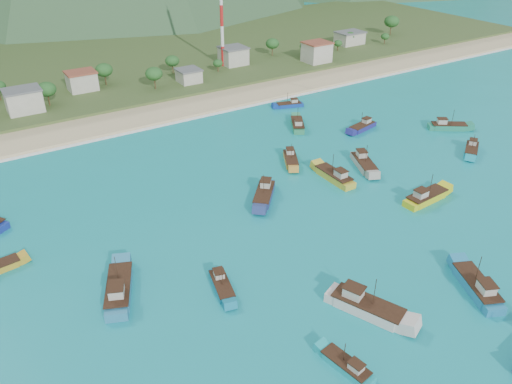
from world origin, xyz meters
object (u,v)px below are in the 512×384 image
boat_5 (426,198)px  boat_20 (347,367)px  boat_4 (119,290)px  boat_0 (291,160)px  boat_3 (471,150)px  radio_tower (221,5)px  boat_32 (289,105)px  boat_29 (448,127)px  boat_18 (364,164)px  boat_11 (264,195)px  boat_8 (298,125)px  boat_25 (366,307)px  boat_12 (362,127)px  boat_22 (222,286)px  boat_6 (477,287)px  boat_28 (334,177)px

boat_5 → boat_20: 50.94m
boat_4 → boat_0: bearing=47.9°
boat_3 → radio_tower: bearing=-22.6°
boat_32 → radio_tower: bearing=15.1°
boat_4 → boat_29: size_ratio=1.22×
boat_3 → boat_18: size_ratio=0.83×
boat_29 → boat_20: bearing=-24.4°
boat_0 → boat_4: bearing=53.9°
boat_11 → boat_18: boat_11 is taller
boat_8 → boat_25: 74.43m
boat_3 → boat_12: boat_12 is taller
boat_22 → boat_32: 86.93m
boat_3 → boat_6: bearing=94.7°
boat_0 → boat_28: (3.25, -12.83, 0.18)m
boat_8 → boat_22: boat_8 is taller
boat_25 → boat_29: boat_25 is taller
boat_25 → boat_32: boat_25 is taller
boat_3 → boat_28: boat_28 is taller
boat_4 → boat_22: (14.97, -7.63, -0.43)m
boat_18 → boat_20: size_ratio=1.37×
boat_11 → boat_25: 38.19m
boat_0 → boat_3: 47.25m
boat_20 → boat_22: boat_22 is taller
boat_3 → boat_8: boat_8 is taller
boat_0 → boat_25: boat_25 is taller
boat_12 → boat_22: (-66.29, -37.91, -0.13)m
boat_5 → boat_0: bearing=-159.4°
boat_8 → boat_18: (-0.88, -28.35, 0.08)m
boat_8 → boat_25: size_ratio=0.80×
boat_12 → boat_25: 74.00m
boat_8 → boat_20: size_ratio=1.24×
boat_0 → boat_20: (-30.49, -55.86, -0.15)m
boat_0 → boat_8: bearing=-101.9°
boat_0 → boat_29: bearing=-159.2°
boat_12 → boat_22: size_ratio=1.14×
boat_12 → boat_18: bearing=125.6°
boat_22 → boat_0: bearing=-125.9°
radio_tower → boat_11: bearing=-113.7°
boat_4 → boat_5: bearing=17.3°
boat_18 → boat_22: bearing=45.0°
boat_32 → boat_4: bearing=144.2°
boat_28 → boat_20: bearing=-128.0°
boat_4 → boat_12: 86.72m
boat_11 → boat_18: bearing=-139.0°
boat_8 → boat_28: boat_28 is taller
boat_18 → boat_11: bearing=22.2°
boat_8 → boat_32: boat_8 is taller
boat_22 → boat_8: bearing=-123.2°
boat_0 → boat_12: size_ratio=0.96×
boat_11 → boat_4: bearing=61.6°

